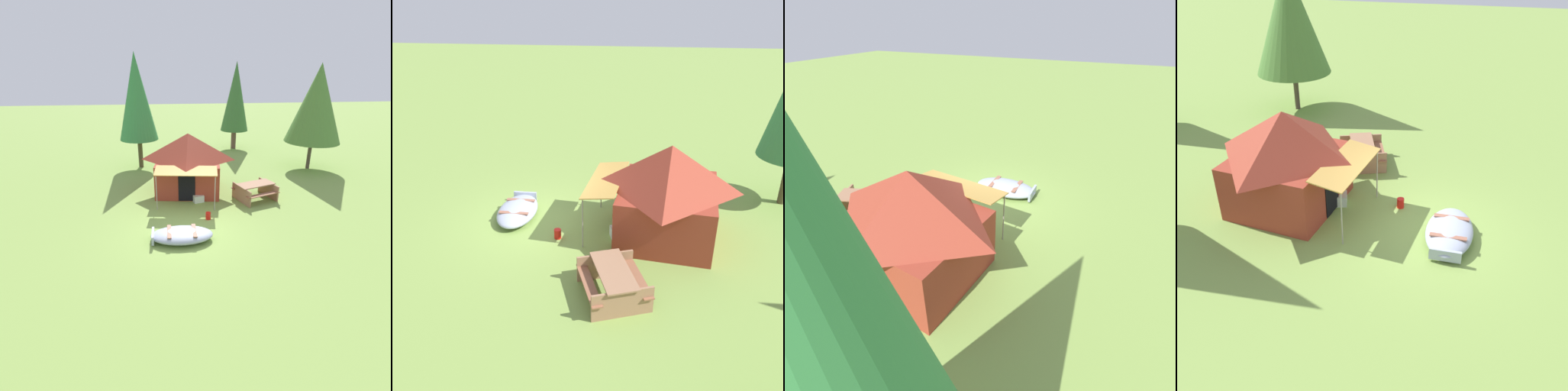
# 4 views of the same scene
# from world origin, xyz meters

# --- Properties ---
(ground_plane) EXTENTS (80.00, 80.00, 0.00)m
(ground_plane) POSITION_xyz_m (0.00, 0.00, 0.00)
(ground_plane) COLOR #7C9D47
(beached_rowboat) EXTENTS (2.23, 1.25, 0.41)m
(beached_rowboat) POSITION_xyz_m (-0.25, -0.74, 0.21)
(beached_rowboat) COLOR #A0A9BE
(beached_rowboat) RESTS_ON ground_plane
(canvas_cabin_tent) EXTENTS (3.53, 4.11, 2.85)m
(canvas_cabin_tent) POSITION_xyz_m (0.37, 3.93, 1.48)
(canvas_cabin_tent) COLOR maroon
(canvas_cabin_tent) RESTS_ON ground_plane
(picnic_table) EXTENTS (2.09, 1.95, 0.77)m
(picnic_table) POSITION_xyz_m (3.36, 2.55, 0.48)
(picnic_table) COLOR #9D6F50
(picnic_table) RESTS_ON ground_plane
(cooler_box) EXTENTS (0.52, 0.42, 0.32)m
(cooler_box) POSITION_xyz_m (0.72, 2.49, 0.16)
(cooler_box) COLOR beige
(cooler_box) RESTS_ON ground_plane
(fuel_can) EXTENTS (0.24, 0.24, 0.29)m
(fuel_can) POSITION_xyz_m (0.92, 0.76, 0.15)
(fuel_can) COLOR red
(fuel_can) RESTS_ON ground_plane
(pine_tree_back_left) EXTENTS (2.23, 2.23, 6.45)m
(pine_tree_back_left) POSITION_xyz_m (-2.17, 8.03, 4.07)
(pine_tree_back_left) COLOR #464028
(pine_tree_back_left) RESTS_ON ground_plane
(pine_tree_back_right) EXTENTS (1.97, 1.97, 6.00)m
(pine_tree_back_right) POSITION_xyz_m (4.39, 11.96, 3.64)
(pine_tree_back_right) COLOR brown
(pine_tree_back_right) RESTS_ON ground_plane
(pine_tree_far_center) EXTENTS (3.13, 3.13, 5.89)m
(pine_tree_far_center) POSITION_xyz_m (7.81, 6.74, 3.76)
(pine_tree_far_center) COLOR #4E4037
(pine_tree_far_center) RESTS_ON ground_plane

